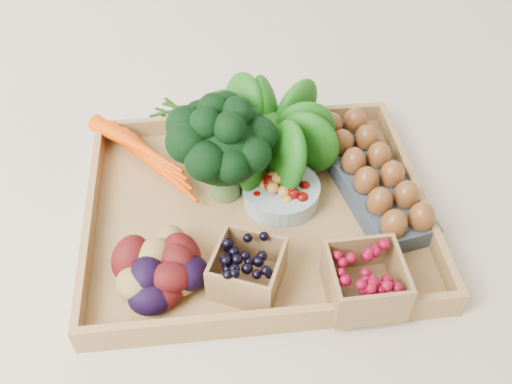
{
  "coord_description": "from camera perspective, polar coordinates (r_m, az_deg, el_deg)",
  "views": [
    {
      "loc": [
        -0.07,
        -0.64,
        0.72
      ],
      "look_at": [
        0.0,
        0.0,
        0.06
      ],
      "focal_mm": 40.0,
      "sensor_mm": 36.0,
      "label": 1
    }
  ],
  "objects": [
    {
      "name": "punnet_raspberry",
      "position": [
        0.83,
        10.83,
        -8.68
      ],
      "size": [
        0.11,
        0.11,
        0.07
      ],
      "primitive_type": "cube",
      "rotation": [
        0.0,
        0.0,
        0.02
      ],
      "color": "maroon",
      "rests_on": "tray"
    },
    {
      "name": "lettuce",
      "position": [
        0.99,
        1.22,
        6.61
      ],
      "size": [
        0.16,
        0.16,
        0.16
      ],
      "primitive_type": "sphere",
      "color": "#0C4B0B",
      "rests_on": "tray"
    },
    {
      "name": "broccoli",
      "position": [
        0.93,
        -3.23,
        2.82
      ],
      "size": [
        0.18,
        0.18,
        0.14
      ],
      "primitive_type": null,
      "color": "black",
      "rests_on": "tray"
    },
    {
      "name": "punnet_blackberry",
      "position": [
        0.84,
        -0.85,
        -7.68
      ],
      "size": [
        0.13,
        0.13,
        0.07
      ],
      "primitive_type": "cube",
      "rotation": [
        0.0,
        0.0,
        -0.4
      ],
      "color": "black",
      "rests_on": "tray"
    },
    {
      "name": "potatoes",
      "position": [
        0.84,
        -9.4,
        -7.24
      ],
      "size": [
        0.16,
        0.16,
        0.09
      ],
      "primitive_type": null,
      "color": "#3D090B",
      "rests_on": "tray"
    },
    {
      "name": "egg_carton",
      "position": [
        1.0,
        11.33,
        1.11
      ],
      "size": [
        0.16,
        0.31,
        0.03
      ],
      "primitive_type": "cube",
      "rotation": [
        0.0,
        0.0,
        0.2
      ],
      "color": "#353D44",
      "rests_on": "tray"
    },
    {
      "name": "carrots",
      "position": [
        1.03,
        -10.85,
        3.69
      ],
      "size": [
        0.22,
        0.16,
        0.05
      ],
      "primitive_type": null,
      "color": "#F24400",
      "rests_on": "tray"
    },
    {
      "name": "ground",
      "position": [
        0.96,
        0.0,
        -2.48
      ],
      "size": [
        4.0,
        4.0,
        0.0
      ],
      "primitive_type": "plane",
      "color": "beige",
      "rests_on": "ground"
    },
    {
      "name": "tray",
      "position": [
        0.96,
        0.0,
        -2.18
      ],
      "size": [
        0.55,
        0.45,
        0.01
      ],
      "primitive_type": "cube",
      "color": "#A87D46",
      "rests_on": "ground"
    },
    {
      "name": "cherry_bowl",
      "position": [
        0.96,
        2.52,
        -0.05
      ],
      "size": [
        0.13,
        0.13,
        0.03
      ],
      "primitive_type": "cylinder",
      "color": "#8C9EA5",
      "rests_on": "tray"
    }
  ]
}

